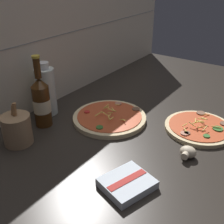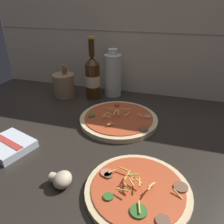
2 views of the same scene
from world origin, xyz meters
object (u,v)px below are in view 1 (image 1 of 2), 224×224
(beer_bottle, at_px, (41,101))
(oil_bottle, at_px, (46,91))
(dish_towel, at_px, (127,183))
(mushroom_left, at_px, (188,152))
(utensil_crock, at_px, (17,129))
(pizza_near, at_px, (199,128))
(pizza_far, at_px, (110,118))

(beer_bottle, distance_m, oil_bottle, 0.09)
(oil_bottle, xyz_separation_m, dish_towel, (-0.18, -0.49, -0.08))
(beer_bottle, relative_size, dish_towel, 1.68)
(beer_bottle, distance_m, mushroom_left, 0.54)
(dish_towel, bearing_deg, beer_bottle, 76.73)
(beer_bottle, relative_size, utensil_crock, 1.81)
(mushroom_left, height_order, dish_towel, mushroom_left)
(utensil_crock, relative_size, dish_towel, 0.93)
(beer_bottle, bearing_deg, pizza_near, -58.63)
(beer_bottle, xyz_separation_m, utensil_crock, (-0.13, -0.02, -0.04))
(mushroom_left, relative_size, dish_towel, 0.34)
(pizza_far, xyz_separation_m, beer_bottle, (-0.17, 0.18, 0.09))
(pizza_far, distance_m, beer_bottle, 0.26)
(mushroom_left, bearing_deg, utensil_crock, 116.89)
(pizza_far, height_order, beer_bottle, beer_bottle)
(pizza_near, height_order, beer_bottle, beer_bottle)
(oil_bottle, xyz_separation_m, utensil_crock, (-0.21, -0.08, -0.04))
(pizza_near, relative_size, mushroom_left, 4.54)
(dish_towel, bearing_deg, mushroom_left, -20.58)
(pizza_near, distance_m, beer_bottle, 0.58)
(oil_bottle, height_order, mushroom_left, oil_bottle)
(pizza_near, xyz_separation_m, beer_bottle, (-0.30, 0.49, 0.09))
(mushroom_left, distance_m, utensil_crock, 0.56)
(beer_bottle, bearing_deg, pizza_far, -47.03)
(pizza_near, bearing_deg, utensil_crock, 132.66)
(beer_bottle, xyz_separation_m, oil_bottle, (0.08, 0.06, 0.00))
(pizza_far, bearing_deg, beer_bottle, 132.97)
(pizza_near, distance_m, utensil_crock, 0.64)
(pizza_far, relative_size, beer_bottle, 1.06)
(pizza_near, xyz_separation_m, oil_bottle, (-0.22, 0.54, 0.09))
(pizza_near, xyz_separation_m, mushroom_left, (-0.18, -0.03, 0.01))
(pizza_far, height_order, dish_towel, pizza_far)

